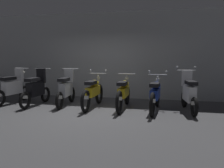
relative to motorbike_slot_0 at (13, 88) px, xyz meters
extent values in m
plane|color=#424244|center=(2.83, -0.79, -0.52)|extent=(80.00, 80.00, 0.00)
cube|color=#9EA0A3|center=(2.83, 1.85, 1.08)|extent=(16.00, 0.30, 3.20)
torus|color=black|center=(0.08, 0.53, -0.26)|extent=(0.17, 0.54, 0.53)
cube|color=silver|center=(-0.01, -0.04, 0.01)|extent=(0.33, 0.76, 0.44)
cube|color=silver|center=(0.05, 0.30, 0.41)|extent=(0.29, 0.16, 0.48)
cube|color=black|center=(-0.03, -0.20, 0.33)|extent=(0.32, 0.55, 0.10)
cylinder|color=#B7BABF|center=(0.07, 0.44, 0.63)|extent=(0.56, 0.12, 0.04)
cylinder|color=#B7BABF|center=(0.07, 0.48, 0.16)|extent=(0.08, 0.15, 0.85)
sphere|color=silver|center=(0.07, 0.48, 0.48)|extent=(0.12, 0.12, 0.12)
torus|color=black|center=(0.96, 0.40, -0.26)|extent=(0.11, 0.53, 0.53)
torus|color=black|center=(0.91, -0.75, -0.26)|extent=(0.11, 0.53, 0.53)
cube|color=black|center=(0.94, -0.17, 0.01)|extent=(0.25, 0.74, 0.44)
cube|color=black|center=(0.95, 0.17, 0.41)|extent=(0.28, 0.13, 0.48)
cube|color=black|center=(0.93, -0.34, 0.33)|extent=(0.26, 0.53, 0.10)
cylinder|color=#B7BABF|center=(0.96, 0.31, 0.63)|extent=(0.56, 0.06, 0.04)
cylinder|color=#B7BABF|center=(0.96, 0.35, 0.16)|extent=(0.06, 0.15, 0.85)
sphere|color=silver|center=(0.96, 0.35, 0.48)|extent=(0.12, 0.12, 0.12)
cube|color=white|center=(0.92, -0.73, -0.16)|extent=(0.16, 0.02, 0.10)
torus|color=black|center=(1.84, 0.62, -0.26)|extent=(0.13, 0.54, 0.53)
torus|color=black|center=(1.92, -0.53, -0.26)|extent=(0.13, 0.54, 0.53)
cube|color=#9EA0A8|center=(1.88, 0.04, 0.01)|extent=(0.27, 0.75, 0.44)
cube|color=#9EA0A8|center=(1.86, 0.39, 0.41)|extent=(0.29, 0.14, 0.48)
cube|color=black|center=(1.90, -0.12, 0.33)|extent=(0.28, 0.54, 0.10)
cylinder|color=#B7BABF|center=(1.85, 0.52, 0.63)|extent=(0.56, 0.08, 0.04)
cylinder|color=#B7BABF|center=(1.85, 0.57, 0.16)|extent=(0.07, 0.15, 0.85)
sphere|color=silver|center=(1.85, 0.57, 0.48)|extent=(0.12, 0.12, 0.12)
cube|color=white|center=(1.92, -0.51, -0.16)|extent=(0.16, 0.02, 0.10)
torus|color=black|center=(2.85, 0.57, -0.20)|extent=(0.11, 0.65, 0.65)
torus|color=black|center=(2.81, -0.72, -0.20)|extent=(0.11, 0.65, 0.65)
cube|color=gold|center=(2.83, -0.08, -0.01)|extent=(0.24, 0.84, 0.28)
ellipsoid|color=gold|center=(2.83, 0.08, 0.21)|extent=(0.27, 0.45, 0.22)
cube|color=black|center=(2.82, -0.26, 0.27)|extent=(0.25, 0.53, 0.10)
cylinder|color=#B7BABF|center=(2.84, 0.47, 0.49)|extent=(0.56, 0.05, 0.04)
sphere|color=#B7BABF|center=(2.58, 0.48, 0.59)|extent=(0.07, 0.07, 0.07)
sphere|color=#B7BABF|center=(3.10, 0.46, 0.59)|extent=(0.07, 0.07, 0.07)
cylinder|color=#B7BABF|center=(2.84, 0.52, 0.12)|extent=(0.06, 0.16, 0.65)
sphere|color=silver|center=(2.84, 0.52, 0.34)|extent=(0.12, 0.12, 0.12)
cube|color=white|center=(2.81, -0.70, -0.10)|extent=(0.16, 0.02, 0.10)
torus|color=black|center=(3.78, 0.62, -0.20)|extent=(0.10, 0.65, 0.65)
torus|color=black|center=(3.76, -0.68, -0.20)|extent=(0.10, 0.65, 0.65)
cube|color=gold|center=(3.77, -0.03, -0.01)|extent=(0.23, 0.84, 0.28)
ellipsoid|color=gold|center=(3.78, 0.13, 0.21)|extent=(0.27, 0.44, 0.22)
cube|color=black|center=(3.77, -0.21, 0.27)|extent=(0.25, 0.52, 0.10)
cylinder|color=#B7BABF|center=(3.78, 0.52, 0.49)|extent=(0.56, 0.04, 0.04)
cylinder|color=#B7BABF|center=(3.78, 0.57, 0.12)|extent=(0.06, 0.16, 0.65)
sphere|color=silver|center=(3.78, 0.57, 0.34)|extent=(0.12, 0.12, 0.12)
cube|color=white|center=(3.76, -0.65, -0.10)|extent=(0.16, 0.01, 0.10)
torus|color=black|center=(4.77, 0.50, -0.20)|extent=(0.14, 0.66, 0.65)
torus|color=black|center=(4.67, -0.80, -0.20)|extent=(0.14, 0.66, 0.65)
cube|color=#1E389E|center=(4.72, -0.15, -0.01)|extent=(0.28, 0.85, 0.28)
ellipsoid|color=#1E389E|center=(4.73, 0.00, 0.21)|extent=(0.29, 0.46, 0.22)
cube|color=black|center=(4.70, -0.33, 0.27)|extent=(0.28, 0.54, 0.10)
cylinder|color=#B7BABF|center=(4.76, 0.39, 0.49)|extent=(0.56, 0.08, 0.04)
sphere|color=#B7BABF|center=(4.50, 0.41, 0.59)|extent=(0.07, 0.07, 0.07)
sphere|color=#B7BABF|center=(5.02, 0.37, 0.59)|extent=(0.07, 0.07, 0.07)
cylinder|color=#B7BABF|center=(4.76, 0.45, 0.12)|extent=(0.07, 0.16, 0.65)
sphere|color=silver|center=(4.76, 0.45, 0.34)|extent=(0.12, 0.12, 0.12)
cube|color=white|center=(4.67, -0.77, -0.10)|extent=(0.16, 0.02, 0.10)
torus|color=black|center=(5.58, 0.56, -0.26)|extent=(0.16, 0.54, 0.53)
torus|color=black|center=(5.74, -0.58, -0.26)|extent=(0.16, 0.54, 0.53)
cube|color=silver|center=(5.66, -0.01, 0.01)|extent=(0.32, 0.76, 0.44)
cube|color=silver|center=(5.62, 0.33, 0.41)|extent=(0.29, 0.16, 0.48)
cube|color=black|center=(5.69, -0.17, 0.33)|extent=(0.31, 0.55, 0.10)
cylinder|color=#B7BABF|center=(5.60, 0.47, 0.63)|extent=(0.56, 0.11, 0.04)
sphere|color=#B7BABF|center=(5.34, 0.43, 0.73)|extent=(0.07, 0.07, 0.07)
sphere|color=#B7BABF|center=(5.85, 0.50, 0.73)|extent=(0.07, 0.07, 0.07)
cylinder|color=#B7BABF|center=(5.59, 0.51, 0.16)|extent=(0.08, 0.15, 0.85)
sphere|color=silver|center=(5.59, 0.51, 0.48)|extent=(0.12, 0.12, 0.12)
cube|color=white|center=(5.74, -0.56, -0.16)|extent=(0.16, 0.03, 0.10)
camera|label=1|loc=(4.93, -6.82, 1.07)|focal=37.13mm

